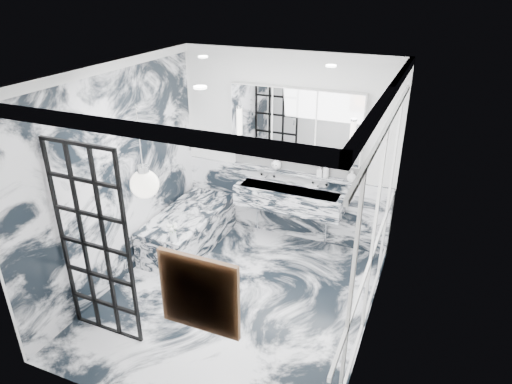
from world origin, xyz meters
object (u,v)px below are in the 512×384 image
at_px(trough_sink, 289,199).
at_px(mirror_cabinet, 295,123).
at_px(bathtub, 189,229).
at_px(crittall_door, 95,246).

relative_size(trough_sink, mirror_cabinet, 0.84).
bearing_deg(trough_sink, bathtub, -153.52).
relative_size(crittall_door, bathtub, 1.36).
height_order(trough_sink, bathtub, trough_sink).
distance_m(crittall_door, bathtub, 2.13).
bearing_deg(crittall_door, bathtub, 92.87).
bearing_deg(crittall_door, trough_sink, 65.08).
relative_size(mirror_cabinet, bathtub, 1.15).
bearing_deg(bathtub, mirror_cabinet, 32.06).
relative_size(trough_sink, bathtub, 0.97).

